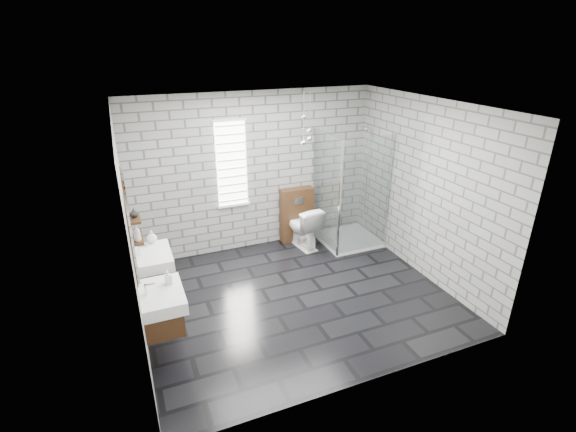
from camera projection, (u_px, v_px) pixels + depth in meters
floor at (296, 296)px, 6.07m from camera, size 4.20×3.60×0.02m
ceiling at (298, 105)px, 5.00m from camera, size 4.20×3.60×0.02m
wall_back at (255, 173)px, 7.07m from camera, size 4.20×0.02×2.70m
wall_front at (372, 276)px, 3.99m from camera, size 4.20×0.02×2.70m
wall_left at (129, 237)px, 4.79m from camera, size 0.02×3.60×2.70m
wall_right at (426, 190)px, 6.27m from camera, size 0.02×3.60×2.70m
vanity_left at (158, 299)px, 4.68m from camera, size 0.47×0.70×1.57m
vanity_right at (150, 259)px, 5.52m from camera, size 0.47×0.70×1.57m
shelf_lower at (137, 239)px, 4.79m from camera, size 0.14×0.30×0.03m
shelf_upper at (134, 219)px, 4.69m from camera, size 0.14×0.30×0.03m
window at (232, 164)px, 6.83m from camera, size 0.56×0.05×1.48m
cistern_panel at (297, 215)px, 7.57m from camera, size 0.60×0.20×1.00m
flush_plate at (299, 201)px, 7.36m from camera, size 0.18×0.01×0.12m
shower_enclosure at (348, 219)px, 7.39m from camera, size 1.00×1.00×2.03m
pendant_cluster at (306, 133)px, 6.68m from camera, size 0.25×0.27×0.84m
toilet at (303, 226)px, 7.37m from camera, size 0.53×0.80×0.77m
soap_bottle_a at (168, 277)px, 4.76m from camera, size 0.08×0.08×0.17m
soap_bottle_b at (152, 237)px, 5.73m from camera, size 0.17×0.17×0.18m
soap_bottle_c at (137, 233)px, 4.69m from camera, size 0.09×0.10×0.19m
vase at (134, 213)px, 4.68m from camera, size 0.10×0.10×0.10m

